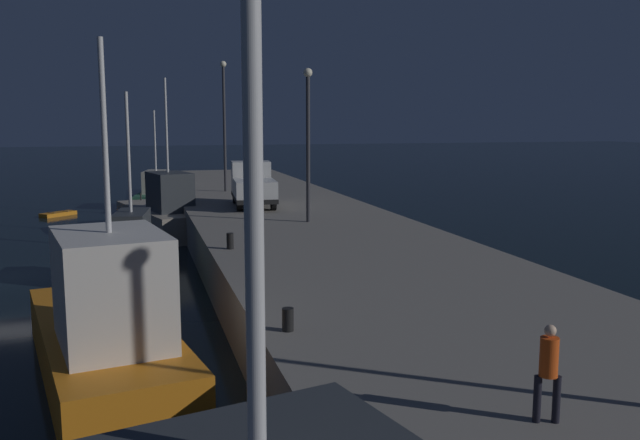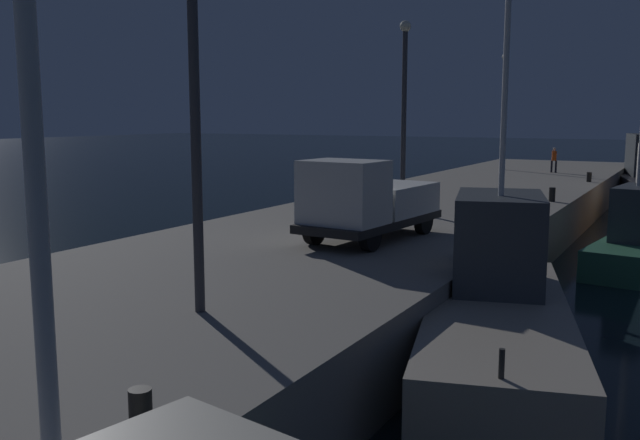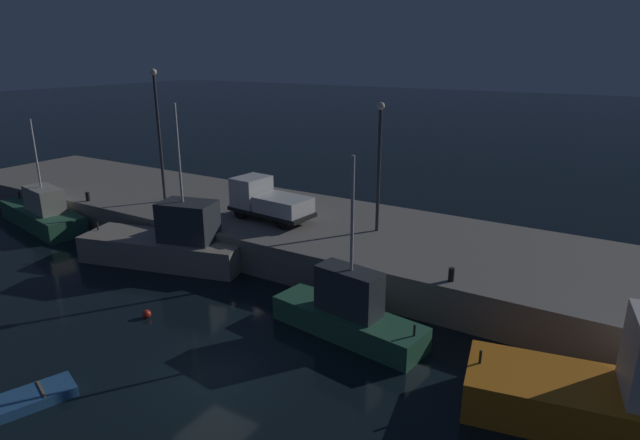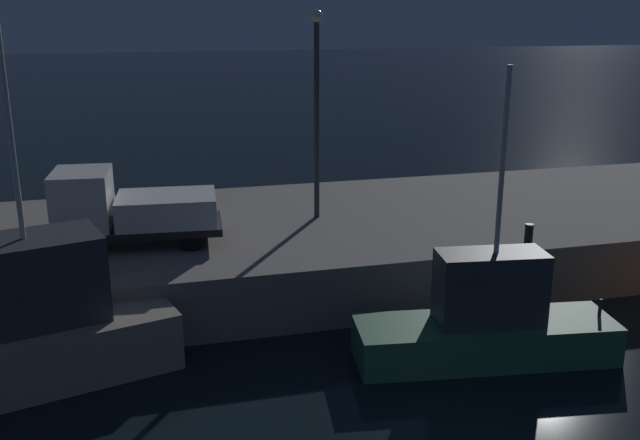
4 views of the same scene
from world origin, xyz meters
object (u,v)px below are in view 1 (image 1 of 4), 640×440
(bollard_west, at_px, (288,320))
(bollard_central, at_px, (180,182))
(utility_truck, at_px, (253,185))
(mooring_buoy_near, at_px, (63,247))
(fishing_boat_blue, at_px, (158,195))
(lamp_post_east, at_px, (308,133))
(fishing_trawler_green, at_px, (107,331))
(fishing_boat_orange, at_px, (133,260))
(bollard_east, at_px, (230,241))
(fishing_trawler_red, at_px, (164,214))
(dockworker, at_px, (548,367))
(dinghy_red_small, at_px, (58,214))
(lamp_post_west, at_px, (224,117))

(bollard_west, relative_size, bollard_central, 0.90)
(utility_truck, bearing_deg, mooring_buoy_near, -86.53)
(fishing_boat_blue, height_order, lamp_post_east, lamp_post_east)
(fishing_trawler_green, bearing_deg, fishing_boat_orange, 176.64)
(fishing_trawler_green, height_order, bollard_east, fishing_trawler_green)
(fishing_trawler_red, relative_size, dockworker, 6.22)
(bollard_east, bearing_deg, fishing_trawler_red, -173.58)
(dinghy_red_small, relative_size, bollard_east, 4.07)
(lamp_post_west, bearing_deg, fishing_trawler_red, -41.11)
(fishing_boat_orange, distance_m, fishing_trawler_green, 11.37)
(fishing_trawler_green, xyz_separation_m, lamp_post_east, (-14.06, 9.12, 4.91))
(fishing_trawler_red, height_order, bollard_west, fishing_trawler_red)
(fishing_boat_orange, xyz_separation_m, lamp_post_east, (-2.72, 8.45, 5.33))
(bollard_central, relative_size, bollard_east, 0.99)
(dinghy_red_small, relative_size, lamp_post_east, 0.34)
(fishing_trawler_red, distance_m, fishing_boat_orange, 13.25)
(bollard_central, bearing_deg, fishing_boat_orange, -8.79)
(mooring_buoy_near, xyz_separation_m, dockworker, (29.05, 10.38, 2.77))
(fishing_trawler_green, relative_size, bollard_east, 16.40)
(lamp_post_east, xyz_separation_m, bollard_central, (-20.30, -4.89, -4.09))
(fishing_trawler_green, xyz_separation_m, dockworker, (8.78, 7.36, 1.47))
(bollard_west, bearing_deg, bollard_east, 179.45)
(lamp_post_east, relative_size, bollard_central, 11.93)
(lamp_post_west, relative_size, dockworker, 5.36)
(fishing_boat_orange, relative_size, fishing_trawler_green, 0.79)
(lamp_post_west, bearing_deg, bollard_east, -7.07)
(fishing_trawler_red, distance_m, bollard_central, 10.11)
(fishing_boat_blue, bearing_deg, bollard_central, 27.17)
(utility_truck, relative_size, bollard_east, 9.00)
(mooring_buoy_near, height_order, dockworker, dockworker)
(mooring_buoy_near, distance_m, bollard_central, 15.99)
(lamp_post_west, height_order, utility_truck, lamp_post_west)
(fishing_trawler_green, relative_size, dinghy_red_small, 4.03)
(dinghy_red_small, bearing_deg, utility_truck, 41.67)
(lamp_post_east, bearing_deg, dockworker, -4.40)
(bollard_east, bearing_deg, bollard_west, -0.55)
(dinghy_red_small, xyz_separation_m, mooring_buoy_near, (14.38, 1.67, 0.06))
(fishing_trawler_green, bearing_deg, lamp_post_east, 147.05)
(fishing_trawler_red, distance_m, dinghy_red_small, 12.54)
(fishing_boat_blue, relative_size, bollard_east, 14.99)
(fishing_trawler_red, relative_size, utility_truck, 1.85)
(fishing_boat_blue, height_order, dockworker, fishing_boat_blue)
(bollard_west, relative_size, bollard_east, 0.89)
(fishing_boat_orange, bearing_deg, lamp_post_west, 160.75)
(lamp_post_west, distance_m, dockworker, 38.68)
(dinghy_red_small, height_order, mooring_buoy_near, mooring_buoy_near)
(fishing_boat_blue, bearing_deg, bollard_east, 3.42)
(fishing_trawler_red, distance_m, bollard_west, 27.34)
(dinghy_red_small, height_order, dockworker, dockworker)
(fishing_trawler_green, xyz_separation_m, bollard_east, (-7.95, 4.38, 0.82))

